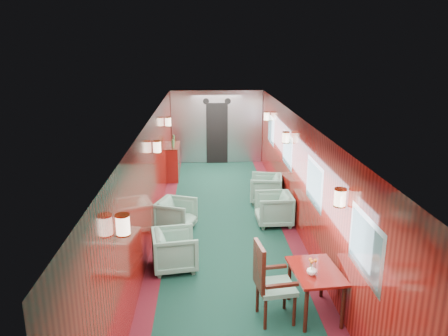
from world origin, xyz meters
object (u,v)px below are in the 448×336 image
at_px(armchair_left_near, 175,250).
at_px(armchair_right_far, 266,189).
at_px(armchair_left_far, 176,215).
at_px(dining_table, 316,277).
at_px(side_chair, 269,279).
at_px(credenza, 173,161).
at_px(armchair_right_near, 274,209).

relative_size(armchair_left_near, armchair_right_far, 0.99).
relative_size(armchair_left_near, armchair_left_far, 1.04).
relative_size(dining_table, side_chair, 0.84).
height_order(dining_table, credenza, credenza).
bearing_deg(armchair_left_far, credenza, 24.70).
distance_m(armchair_left_far, armchair_right_far, 2.66).
bearing_deg(dining_table, armchair_left_far, 119.75).
distance_m(side_chair, armchair_right_far, 4.88).
xyz_separation_m(credenza, armchair_right_near, (2.40, -3.56, -0.16)).
distance_m(armchair_left_near, armchair_right_far, 3.85).
bearing_deg(armchair_right_near, side_chair, -11.81).
distance_m(side_chair, armchair_left_far, 3.57).
xyz_separation_m(side_chair, armchair_left_near, (-1.41, 1.57, -0.30)).
bearing_deg(side_chair, armchair_left_far, 106.48).
bearing_deg(armchair_left_far, side_chair, -135.18).
xyz_separation_m(credenza, armchair_left_near, (0.36, -5.43, -0.16)).
height_order(dining_table, armchair_right_far, same).
xyz_separation_m(armchair_left_near, armchair_right_far, (2.06, 3.26, 0.00)).
bearing_deg(armchair_right_near, armchair_left_far, -85.90).
bearing_deg(armchair_right_near, armchair_right_far, 177.67).
distance_m(dining_table, armchair_right_far, 4.71).
distance_m(armchair_right_near, armchair_right_far, 1.38).
distance_m(credenza, armchair_left_near, 5.45).
relative_size(credenza, armchair_left_far, 1.73).
height_order(credenza, armchair_right_near, credenza).
relative_size(credenza, armchair_right_near, 1.65).
distance_m(armchair_left_near, armchair_right_near, 2.77).
relative_size(side_chair, armchair_left_far, 1.62).
height_order(armchair_left_far, armchair_right_near, armchair_right_near).
distance_m(side_chair, armchair_right_near, 3.51).
bearing_deg(dining_table, armchair_right_near, 85.99).
xyz_separation_m(armchair_left_near, armchair_left_far, (-0.07, 1.67, -0.01)).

